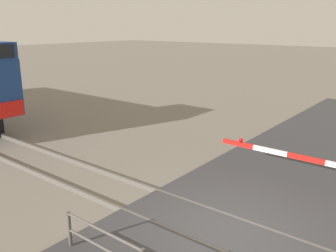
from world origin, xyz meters
TOP-DOWN VIEW (x-y plane):
  - ground_plane at (0.00, 0.00)m, footprint 160.00×160.00m
  - rail_track_left at (-0.72, 0.00)m, footprint 0.08×80.00m
  - rail_track_right at (0.72, 0.00)m, footprint 0.08×80.00m
  - road_surface at (0.00, 0.00)m, footprint 36.00×5.48m
  - guard_railing at (-2.58, 1.37)m, footprint 0.08×2.20m

SIDE VIEW (x-z plane):
  - ground_plane at x=0.00m, z-range 0.00..0.00m
  - road_surface at x=0.00m, z-range 0.00..0.14m
  - rail_track_left at x=-0.72m, z-range 0.00..0.15m
  - rail_track_right at x=0.72m, z-range 0.00..0.15m
  - guard_railing at x=-2.58m, z-range 0.13..1.08m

